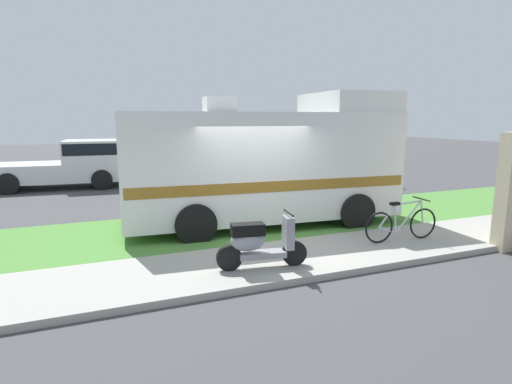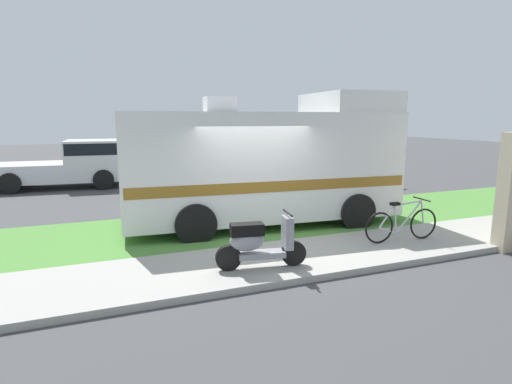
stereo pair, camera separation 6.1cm
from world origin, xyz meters
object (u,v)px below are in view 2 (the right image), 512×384
scooter (258,242)px  bottle_green (501,217)px  bicycle (402,224)px  pickup_truck_far (77,162)px  motorhome_rv (264,163)px  pickup_truck_near (327,162)px

scooter → bottle_green: 6.93m
bicycle → pickup_truck_far: 12.68m
motorhome_rv → bicycle: 3.58m
motorhome_rv → bicycle: motorhome_rv is taller
bicycle → bottle_green: bearing=6.8°
pickup_truck_near → motorhome_rv: bearing=-134.7°
motorhome_rv → pickup_truck_far: (-4.59, 8.05, -0.60)m
bicycle → pickup_truck_near: 8.08m
pickup_truck_near → bicycle: bearing=-110.1°
scooter → bottle_green: bearing=6.5°
motorhome_rv → pickup_truck_far: size_ratio=1.27×
scooter → pickup_truck_far: 11.66m
bottle_green → pickup_truck_far: bearing=133.9°
bicycle → pickup_truck_far: pickup_truck_far is taller
pickup_truck_near → pickup_truck_far: (-9.32, 3.27, 0.03)m
scooter → pickup_truck_far: bearing=105.7°
pickup_truck_far → bottle_green: bearing=-46.1°
scooter → pickup_truck_near: size_ratio=0.30×
scooter → pickup_truck_far: size_ratio=0.30×
motorhome_rv → bottle_green: motorhome_rv is taller
motorhome_rv → pickup_truck_far: 9.28m
pickup_truck_near → bottle_green: (0.71, -7.17, -0.72)m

